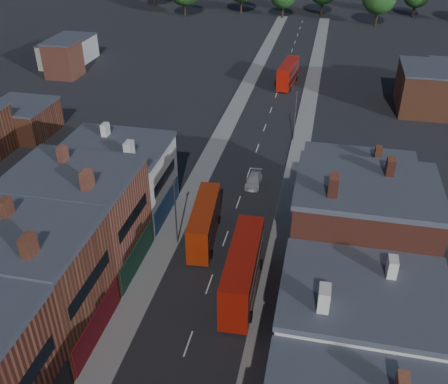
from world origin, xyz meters
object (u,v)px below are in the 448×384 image
at_px(bus_0, 204,222).
at_px(car_3, 254,180).
at_px(bus_1, 243,270).
at_px(car_2, 199,225).
at_px(ped_3, 286,278).
at_px(bus_2, 288,73).

bearing_deg(bus_0, car_3, 69.98).
xyz_separation_m(bus_1, car_2, (-6.95, 9.48, -2.26)).
xyz_separation_m(bus_1, ped_3, (4.20, 1.94, -1.89)).
bearing_deg(bus_2, ped_3, -78.46).
bearing_deg(bus_1, ped_3, 23.15).
xyz_separation_m(bus_1, car_3, (-2.30, 21.25, -2.12)).
distance_m(bus_0, car_2, 2.82).
bearing_deg(car_2, car_3, 61.79).
height_order(bus_1, bus_2, bus_1).
distance_m(bus_0, bus_1, 9.69).
xyz_separation_m(car_3, ped_3, (6.50, -19.32, 0.23)).
bearing_deg(bus_1, car_3, 94.56).
distance_m(bus_0, ped_3, 11.68).
bearing_deg(car_3, bus_1, -84.02).
bearing_deg(bus_2, bus_1, -82.47).
bearing_deg(car_2, bus_2, 78.00).
height_order(bus_2, car_3, bus_2).
xyz_separation_m(bus_0, car_2, (-1.13, 1.74, -1.91)).
xyz_separation_m(bus_2, ped_3, (6.20, -60.54, -1.62)).
xyz_separation_m(bus_0, bus_1, (5.82, -7.75, 0.35)).
relative_size(bus_2, car_3, 2.34).
xyz_separation_m(car_2, ped_3, (11.15, -7.55, 0.37)).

